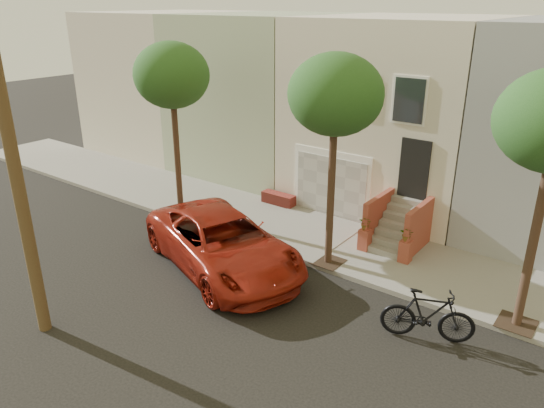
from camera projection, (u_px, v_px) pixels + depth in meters
The scene contains 7 objects.
ground at pixel (219, 311), 13.71m from camera, with size 90.00×90.00×0.00m, color black.
sidewalk at pixel (325, 239), 17.66m from camera, with size 40.00×3.70×0.15m, color gray.
house_row at pixel (404, 109), 20.68m from camera, with size 33.10×11.70×7.00m.
tree_left at pixel (172, 76), 17.74m from camera, with size 2.70×2.57×6.30m.
tree_mid at pixel (335, 96), 14.11m from camera, with size 2.70×2.57×6.30m.
pickup_truck at pixel (223, 243), 15.60m from camera, with size 2.87×6.21×1.73m, color maroon.
motorcycle at pixel (428, 315), 12.37m from camera, with size 0.63×2.23×1.34m, color black.
Camera 1 is at (8.14, -8.51, 7.72)m, focal length 34.05 mm.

